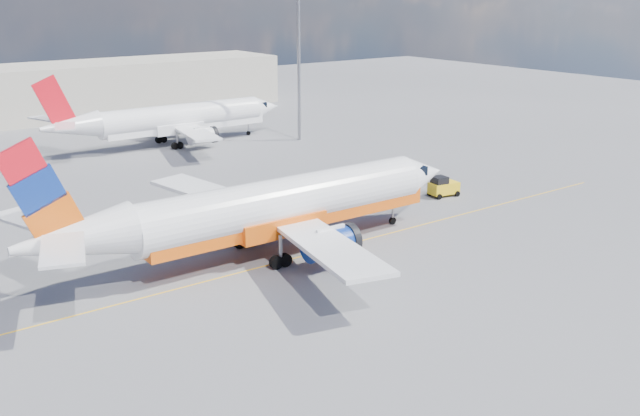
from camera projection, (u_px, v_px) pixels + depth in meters
ground at (332, 267)px, 51.12m from camera, size 240.00×240.00×0.00m
taxi_line at (308, 255)px, 53.43m from camera, size 70.00×0.15×0.01m
terminal_main at (64, 91)px, 110.39m from camera, size 70.00×14.00×8.00m
main_jet at (272, 208)px, 52.48m from camera, size 36.25×28.71×11.00m
second_jet at (174, 119)px, 90.00m from camera, size 32.65×25.86×9.91m
gse_tug at (443, 187)px, 68.25m from camera, size 2.99×2.09×2.00m
traffic_cone at (374, 260)px, 51.77m from camera, size 0.36×0.36×0.50m
floodlight_mast at (299, 46)px, 90.40m from camera, size 1.48×1.48×20.28m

